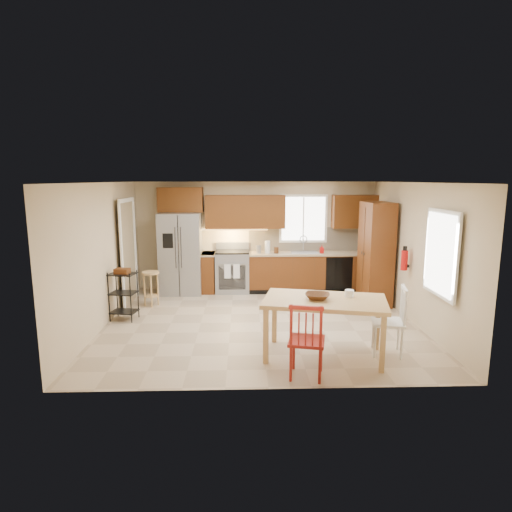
{
  "coord_description": "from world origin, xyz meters",
  "views": [
    {
      "loc": [
        -0.31,
        -7.39,
        2.56
      ],
      "look_at": [
        -0.07,
        0.4,
        1.15
      ],
      "focal_mm": 30.0,
      "sensor_mm": 36.0,
      "label": 1
    }
  ],
  "objects_px": {
    "chair_white": "(388,321)",
    "fire_extinguisher": "(404,260)",
    "range_stove": "(232,272)",
    "utility_cart": "(124,296)",
    "soap_bottle": "(322,249)",
    "pantry": "(376,253)",
    "dining_table": "(324,328)",
    "table_jar": "(349,295)",
    "refrigerator": "(181,253)",
    "table_bowl": "(317,300)",
    "chair_red": "(307,339)",
    "bar_stool": "(151,289)"
  },
  "relations": [
    {
      "from": "bar_stool",
      "to": "range_stove",
      "type": "bearing_deg",
      "value": 9.19
    },
    {
      "from": "soap_bottle",
      "to": "chair_white",
      "type": "bearing_deg",
      "value": -84.68
    },
    {
      "from": "soap_bottle",
      "to": "table_bowl",
      "type": "distance_m",
      "value": 3.69
    },
    {
      "from": "fire_extinguisher",
      "to": "table_jar",
      "type": "relative_size",
      "value": 2.19
    },
    {
      "from": "refrigerator",
      "to": "pantry",
      "type": "height_order",
      "value": "pantry"
    },
    {
      "from": "refrigerator",
      "to": "chair_white",
      "type": "bearing_deg",
      "value": -45.61
    },
    {
      "from": "table_jar",
      "to": "bar_stool",
      "type": "relative_size",
      "value": 0.23
    },
    {
      "from": "dining_table",
      "to": "refrigerator",
      "type": "bearing_deg",
      "value": 137.95
    },
    {
      "from": "range_stove",
      "to": "utility_cart",
      "type": "distance_m",
      "value": 2.75
    },
    {
      "from": "table_bowl",
      "to": "bar_stool",
      "type": "bearing_deg",
      "value": 138.2
    },
    {
      "from": "fire_extinguisher",
      "to": "table_bowl",
      "type": "relative_size",
      "value": 1.03
    },
    {
      "from": "refrigerator",
      "to": "table_bowl",
      "type": "height_order",
      "value": "refrigerator"
    },
    {
      "from": "refrigerator",
      "to": "soap_bottle",
      "type": "distance_m",
      "value": 3.18
    },
    {
      "from": "chair_white",
      "to": "bar_stool",
      "type": "bearing_deg",
      "value": 69.99
    },
    {
      "from": "pantry",
      "to": "table_jar",
      "type": "bearing_deg",
      "value": -114.55
    },
    {
      "from": "chair_white",
      "to": "fire_extinguisher",
      "type": "bearing_deg",
      "value": -14.13
    },
    {
      "from": "soap_bottle",
      "to": "utility_cart",
      "type": "distance_m",
      "value": 4.42
    },
    {
      "from": "table_jar",
      "to": "pantry",
      "type": "bearing_deg",
      "value": 65.45
    },
    {
      "from": "soap_bottle",
      "to": "table_jar",
      "type": "relative_size",
      "value": 1.16
    },
    {
      "from": "soap_bottle",
      "to": "bar_stool",
      "type": "relative_size",
      "value": 0.27
    },
    {
      "from": "bar_stool",
      "to": "utility_cart",
      "type": "xyz_separation_m",
      "value": [
        -0.32,
        -0.86,
        0.1
      ]
    },
    {
      "from": "range_stove",
      "to": "fire_extinguisher",
      "type": "relative_size",
      "value": 2.56
    },
    {
      "from": "chair_red",
      "to": "bar_stool",
      "type": "bearing_deg",
      "value": 142.23
    },
    {
      "from": "soap_bottle",
      "to": "pantry",
      "type": "bearing_deg",
      "value": -43.45
    },
    {
      "from": "utility_cart",
      "to": "table_jar",
      "type": "bearing_deg",
      "value": -13.8
    },
    {
      "from": "chair_red",
      "to": "chair_white",
      "type": "relative_size",
      "value": 1.0
    },
    {
      "from": "soap_bottle",
      "to": "pantry",
      "type": "xyz_separation_m",
      "value": [
        0.95,
        -0.9,
        0.05
      ]
    },
    {
      "from": "fire_extinguisher",
      "to": "table_jar",
      "type": "distance_m",
      "value": 2.09
    },
    {
      "from": "range_stove",
      "to": "chair_red",
      "type": "relative_size",
      "value": 0.9
    },
    {
      "from": "pantry",
      "to": "fire_extinguisher",
      "type": "distance_m",
      "value": 1.07
    },
    {
      "from": "refrigerator",
      "to": "pantry",
      "type": "xyz_separation_m",
      "value": [
        4.13,
        -0.93,
        0.14
      ]
    },
    {
      "from": "dining_table",
      "to": "table_jar",
      "type": "height_order",
      "value": "table_jar"
    },
    {
      "from": "table_bowl",
      "to": "utility_cart",
      "type": "distance_m",
      "value": 3.72
    },
    {
      "from": "fire_extinguisher",
      "to": "utility_cart",
      "type": "relative_size",
      "value": 0.4
    },
    {
      "from": "pantry",
      "to": "dining_table",
      "type": "bearing_deg",
      "value": -120.04
    },
    {
      "from": "chair_white",
      "to": "table_jar",
      "type": "relative_size",
      "value": 6.2
    },
    {
      "from": "refrigerator",
      "to": "chair_white",
      "type": "distance_m",
      "value": 5.04
    },
    {
      "from": "fire_extinguisher",
      "to": "table_jar",
      "type": "bearing_deg",
      "value": -131.81
    },
    {
      "from": "refrigerator",
      "to": "fire_extinguisher",
      "type": "xyz_separation_m",
      "value": [
        4.33,
        -1.98,
        0.19
      ]
    },
    {
      "from": "table_jar",
      "to": "chair_red",
      "type": "bearing_deg",
      "value": -133.88
    },
    {
      "from": "range_stove",
      "to": "chair_white",
      "type": "distance_m",
      "value": 4.34
    },
    {
      "from": "range_stove",
      "to": "table_jar",
      "type": "bearing_deg",
      "value": -63.48
    },
    {
      "from": "soap_bottle",
      "to": "dining_table",
      "type": "bearing_deg",
      "value": -99.72
    },
    {
      "from": "dining_table",
      "to": "chair_white",
      "type": "distance_m",
      "value": 0.96
    },
    {
      "from": "chair_red",
      "to": "bar_stool",
      "type": "height_order",
      "value": "chair_red"
    },
    {
      "from": "pantry",
      "to": "table_jar",
      "type": "height_order",
      "value": "pantry"
    },
    {
      "from": "refrigerator",
      "to": "dining_table",
      "type": "distance_m",
      "value": 4.47
    },
    {
      "from": "refrigerator",
      "to": "soap_bottle",
      "type": "height_order",
      "value": "refrigerator"
    },
    {
      "from": "range_stove",
      "to": "pantry",
      "type": "bearing_deg",
      "value": -18.29
    },
    {
      "from": "pantry",
      "to": "dining_table",
      "type": "relative_size",
      "value": 1.21
    }
  ]
}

